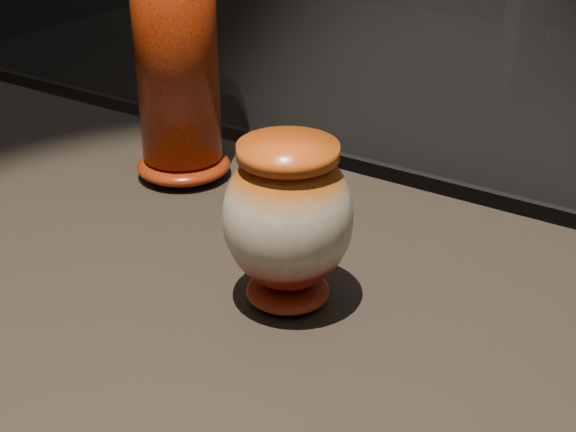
% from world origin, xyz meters
% --- Properties ---
extents(main_vase, '(0.16, 0.16, 0.18)m').
position_xyz_m(main_vase, '(-0.01, 0.07, 1.00)').
color(main_vase, maroon).
rests_on(main_vase, display_plinth).
extents(tall_vase, '(0.15, 0.15, 0.42)m').
position_xyz_m(tall_vase, '(-0.31, 0.26, 1.10)').
color(tall_vase, '#A73A0B').
rests_on(tall_vase, display_plinth).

